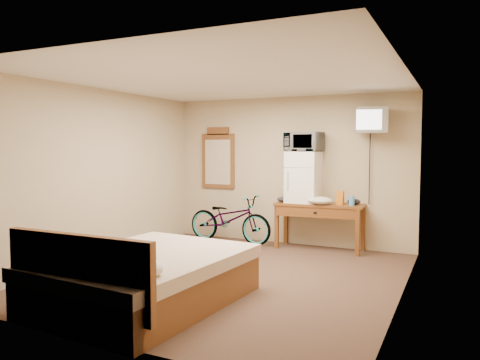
{
  "coord_description": "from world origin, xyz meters",
  "views": [
    {
      "loc": [
        2.66,
        -5.26,
        1.65
      ],
      "look_at": [
        -0.19,
        0.74,
        1.18
      ],
      "focal_mm": 35.0,
      "sensor_mm": 36.0,
      "label": 1
    }
  ],
  "objects_px": {
    "microwave": "(304,142)",
    "bed": "(142,277)",
    "mini_fridge": "(304,177)",
    "wall_mirror": "(218,159)",
    "bicycle": "(230,219)",
    "crt_television": "(371,120)",
    "desk": "(319,211)",
    "blue_cup": "(352,201)"
  },
  "relations": [
    {
      "from": "microwave",
      "to": "bicycle",
      "type": "xyz_separation_m",
      "value": [
        -1.27,
        -0.15,
        -1.32
      ]
    },
    {
      "from": "bicycle",
      "to": "bed",
      "type": "xyz_separation_m",
      "value": [
        0.61,
        -3.27,
        -0.12
      ]
    },
    {
      "from": "wall_mirror",
      "to": "bed",
      "type": "relative_size",
      "value": 0.48
    },
    {
      "from": "blue_cup",
      "to": "bed",
      "type": "height_order",
      "value": "bed"
    },
    {
      "from": "mini_fridge",
      "to": "wall_mirror",
      "type": "relative_size",
      "value": 0.75
    },
    {
      "from": "mini_fridge",
      "to": "microwave",
      "type": "xyz_separation_m",
      "value": [
        0.0,
        0.0,
        0.57
      ]
    },
    {
      "from": "mini_fridge",
      "to": "bed",
      "type": "xyz_separation_m",
      "value": [
        -0.66,
        -3.43,
        -0.87
      ]
    },
    {
      "from": "mini_fridge",
      "to": "desk",
      "type": "bearing_deg",
      "value": -11.94
    },
    {
      "from": "bicycle",
      "to": "bed",
      "type": "distance_m",
      "value": 3.33
    },
    {
      "from": "desk",
      "to": "bicycle",
      "type": "bearing_deg",
      "value": -176.55
    },
    {
      "from": "wall_mirror",
      "to": "bed",
      "type": "bearing_deg",
      "value": -74.17
    },
    {
      "from": "blue_cup",
      "to": "wall_mirror",
      "type": "distance_m",
      "value": 2.59
    },
    {
      "from": "wall_mirror",
      "to": "bed",
      "type": "height_order",
      "value": "wall_mirror"
    },
    {
      "from": "desk",
      "to": "microwave",
      "type": "relative_size",
      "value": 2.52
    },
    {
      "from": "blue_cup",
      "to": "bicycle",
      "type": "relative_size",
      "value": 0.09
    },
    {
      "from": "crt_television",
      "to": "wall_mirror",
      "type": "height_order",
      "value": "crt_television"
    },
    {
      "from": "blue_cup",
      "to": "bicycle",
      "type": "bearing_deg",
      "value": -178.18
    },
    {
      "from": "wall_mirror",
      "to": "bicycle",
      "type": "xyz_separation_m",
      "value": [
        0.42,
        -0.37,
        -1.03
      ]
    },
    {
      "from": "crt_television",
      "to": "bed",
      "type": "relative_size",
      "value": 0.27
    },
    {
      "from": "bicycle",
      "to": "crt_television",
      "type": "bearing_deg",
      "value": -83.29
    },
    {
      "from": "desk",
      "to": "microwave",
      "type": "distance_m",
      "value": 1.14
    },
    {
      "from": "mini_fridge",
      "to": "bicycle",
      "type": "relative_size",
      "value": 0.52
    },
    {
      "from": "crt_television",
      "to": "bed",
      "type": "xyz_separation_m",
      "value": [
        -1.73,
        -3.39,
        -1.76
      ]
    },
    {
      "from": "microwave",
      "to": "bed",
      "type": "height_order",
      "value": "microwave"
    },
    {
      "from": "crt_television",
      "to": "wall_mirror",
      "type": "xyz_separation_m",
      "value": [
        -2.76,
        0.25,
        -0.62
      ]
    },
    {
      "from": "desk",
      "to": "crt_television",
      "type": "bearing_deg",
      "value": 1.71
    },
    {
      "from": "blue_cup",
      "to": "crt_television",
      "type": "height_order",
      "value": "crt_television"
    },
    {
      "from": "mini_fridge",
      "to": "crt_television",
      "type": "distance_m",
      "value": 1.39
    },
    {
      "from": "mini_fridge",
      "to": "bed",
      "type": "height_order",
      "value": "mini_fridge"
    },
    {
      "from": "crt_television",
      "to": "mini_fridge",
      "type": "bearing_deg",
      "value": 178.07
    },
    {
      "from": "mini_fridge",
      "to": "blue_cup",
      "type": "bearing_deg",
      "value": -6.15
    },
    {
      "from": "wall_mirror",
      "to": "bicycle",
      "type": "relative_size",
      "value": 0.7
    },
    {
      "from": "desk",
      "to": "microwave",
      "type": "height_order",
      "value": "microwave"
    },
    {
      "from": "desk",
      "to": "wall_mirror",
      "type": "bearing_deg",
      "value": 172.1
    },
    {
      "from": "bicycle",
      "to": "bed",
      "type": "relative_size",
      "value": 0.69
    },
    {
      "from": "microwave",
      "to": "crt_television",
      "type": "relative_size",
      "value": 0.92
    },
    {
      "from": "mini_fridge",
      "to": "blue_cup",
      "type": "relative_size",
      "value": 5.58
    },
    {
      "from": "crt_television",
      "to": "bed",
      "type": "distance_m",
      "value": 4.2
    },
    {
      "from": "mini_fridge",
      "to": "microwave",
      "type": "height_order",
      "value": "microwave"
    },
    {
      "from": "blue_cup",
      "to": "bed",
      "type": "xyz_separation_m",
      "value": [
        -1.47,
        -3.34,
        -0.53
      ]
    },
    {
      "from": "desk",
      "to": "mini_fridge",
      "type": "relative_size",
      "value": 1.73
    },
    {
      "from": "microwave",
      "to": "bed",
      "type": "xyz_separation_m",
      "value": [
        -0.66,
        -3.43,
        -1.45
      ]
    }
  ]
}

